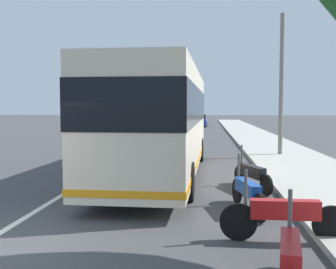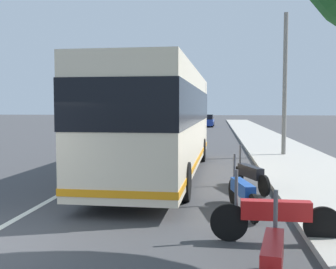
% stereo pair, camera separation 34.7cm
% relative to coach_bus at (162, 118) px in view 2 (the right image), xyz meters
% --- Properties ---
extents(sidewalk_curb, '(110.00, 3.60, 0.14)m').
position_rel_coach_bus_xyz_m(sidewalk_curb, '(2.36, -5.29, -1.95)').
color(sidewalk_curb, '#B2ADA3').
rests_on(sidewalk_curb, ground).
extents(lane_divider_line, '(110.00, 0.16, 0.01)m').
position_rel_coach_bus_xyz_m(lane_divider_line, '(2.36, 2.33, -2.01)').
color(lane_divider_line, silver).
rests_on(lane_divider_line, ground).
extents(coach_bus, '(11.85, 2.85, 3.57)m').
position_rel_coach_bus_xyz_m(coach_bus, '(0.00, 0.00, 0.00)').
color(coach_bus, beige).
rests_on(coach_bus, ground).
extents(motorcycle_angled, '(2.05, 0.46, 1.24)m').
position_rel_coach_bus_xyz_m(motorcycle_angled, '(-8.82, -2.61, -1.55)').
color(motorcycle_angled, black).
rests_on(motorcycle_angled, ground).
extents(motorcycle_nearest_curb, '(0.25, 2.28, 1.29)m').
position_rel_coach_bus_xyz_m(motorcycle_nearest_curb, '(-6.71, -2.93, -1.53)').
color(motorcycle_nearest_curb, black).
rests_on(motorcycle_nearest_curb, ground).
extents(motorcycle_far_end, '(2.25, 0.56, 1.25)m').
position_rel_coach_bus_xyz_m(motorcycle_far_end, '(-4.69, -2.49, -1.55)').
color(motorcycle_far_end, black).
rests_on(motorcycle_far_end, ground).
extents(motorcycle_mid_row, '(2.08, 0.88, 1.23)m').
position_rel_coach_bus_xyz_m(motorcycle_mid_row, '(-2.18, -2.87, -1.56)').
color(motorcycle_mid_row, black).
rests_on(motorcycle_mid_row, ground).
extents(car_oncoming, '(4.25, 2.05, 1.41)m').
position_rel_coach_bus_xyz_m(car_oncoming, '(11.36, 4.63, -1.34)').
color(car_oncoming, gold).
rests_on(car_oncoming, ground).
extents(car_ahead_same_lane, '(4.52, 2.04, 1.47)m').
position_rel_coach_bus_xyz_m(car_ahead_same_lane, '(34.75, -0.55, -1.33)').
color(car_ahead_same_lane, navy).
rests_on(car_ahead_same_lane, ground).
extents(utility_pole, '(0.20, 0.20, 6.76)m').
position_rel_coach_bus_xyz_m(utility_pole, '(5.71, -5.06, 1.37)').
color(utility_pole, slate).
rests_on(utility_pole, ground).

